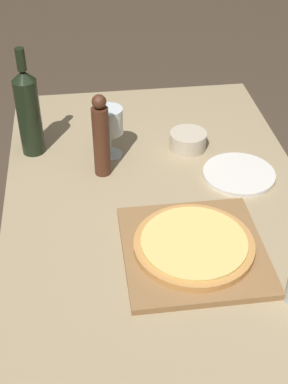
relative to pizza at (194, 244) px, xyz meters
name	(u,v)px	position (x,y,z in m)	size (l,w,h in m)	color
ground_plane	(160,382)	(-0.05, 0.13, -0.80)	(12.00, 12.00, 0.00)	#4C3D2D
dining_table	(164,245)	(-0.05, 0.13, -0.12)	(0.88, 1.57, 0.77)	#9E8966
cutting_board	(193,250)	(0.00, 0.00, -0.02)	(0.36, 0.36, 0.02)	olive
pizza	(194,244)	(0.00, 0.00, 0.00)	(0.31, 0.31, 0.02)	#C68947
wine_bottle	(28,111)	(-0.42, 0.53, 0.12)	(0.07, 0.07, 0.35)	black
pepper_mill	(101,137)	(-0.20, 0.38, 0.10)	(0.05, 0.05, 0.26)	#4C2819
wine_glass	(109,122)	(-0.17, 0.48, 0.09)	(0.09, 0.09, 0.17)	silver
small_bowl	(188,141)	(0.08, 0.48, 0.00)	(0.12, 0.12, 0.06)	beige
dinner_plate	(239,174)	(0.20, 0.31, -0.02)	(0.22, 0.22, 0.01)	silver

